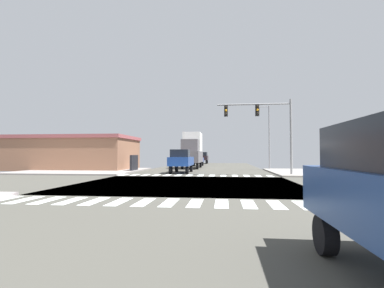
# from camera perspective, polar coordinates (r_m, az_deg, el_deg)

# --- Properties ---
(ground) EXTENTS (90.00, 90.00, 0.05)m
(ground) POSITION_cam_1_polar(r_m,az_deg,el_deg) (18.60, -0.93, -7.87)
(ground) COLOR #44433C
(sidewalk_corner_ne) EXTENTS (12.00, 12.00, 0.14)m
(sidewalk_corner_ne) POSITION_cam_1_polar(r_m,az_deg,el_deg) (32.20, 25.80, -5.04)
(sidewalk_corner_ne) COLOR gray
(sidewalk_corner_ne) RESTS_ON ground
(sidewalk_corner_nw) EXTENTS (12.00, 12.00, 0.14)m
(sidewalk_corner_nw) POSITION_cam_1_polar(r_m,az_deg,el_deg) (34.07, -20.48, -4.95)
(sidewalk_corner_nw) COLOR gray
(sidewalk_corner_nw) RESTS_ON ground
(crosswalk_near) EXTENTS (13.50, 2.00, 0.01)m
(crosswalk_near) POSITION_cam_1_polar(r_m,az_deg,el_deg) (11.50, -6.96, -11.30)
(crosswalk_near) COLOR white
(crosswalk_near) RESTS_ON ground
(crosswalk_far) EXTENTS (13.50, 2.00, 0.01)m
(crosswalk_far) POSITION_cam_1_polar(r_m,az_deg,el_deg) (25.85, 0.60, -6.18)
(crosswalk_far) COLOR white
(crosswalk_far) RESTS_ON ground
(traffic_signal_mast) EXTENTS (6.52, 0.55, 6.72)m
(traffic_signal_mast) POSITION_cam_1_polar(r_m,az_deg,el_deg) (26.46, 13.60, 4.73)
(traffic_signal_mast) COLOR gray
(traffic_signal_mast) RESTS_ON ground
(street_lamp) EXTENTS (1.78, 0.32, 7.80)m
(street_lamp) POSITION_cam_1_polar(r_m,az_deg,el_deg) (36.44, 14.55, 2.44)
(street_lamp) COLOR gray
(street_lamp) RESTS_ON ground
(bank_building) EXTENTS (16.03, 8.44, 4.08)m
(bank_building) POSITION_cam_1_polar(r_m,az_deg,el_deg) (38.50, -22.20, -1.64)
(bank_building) COLOR #906148
(bank_building) RESTS_ON ground
(suv_nearside_1) EXTENTS (1.96, 4.60, 2.34)m
(suv_nearside_1) POSITION_cam_1_polar(r_m,az_deg,el_deg) (58.53, 2.15, -2.53)
(suv_nearside_1) COLOR black
(suv_nearside_1) RESTS_ON ground
(sedan_farside_1) EXTENTS (1.80, 4.30, 1.88)m
(sedan_farside_1) POSITION_cam_1_polar(r_m,az_deg,el_deg) (46.87, 1.08, -2.98)
(sedan_farside_1) COLOR black
(sedan_farside_1) RESTS_ON ground
(box_truck_trailing_1) EXTENTS (2.40, 7.20, 4.85)m
(box_truck_trailing_1) POSITION_cam_1_polar(r_m,az_deg,el_deg) (39.16, 0.02, -1.04)
(box_truck_trailing_1) COLOR black
(box_truck_trailing_1) RESTS_ON ground
(pickup_middle_1) EXTENTS (2.00, 5.10, 2.35)m
(pickup_middle_1) POSITION_cam_1_polar(r_m,az_deg,el_deg) (29.41, -2.12, -3.17)
(pickup_middle_1) COLOR black
(pickup_middle_1) RESTS_ON ground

